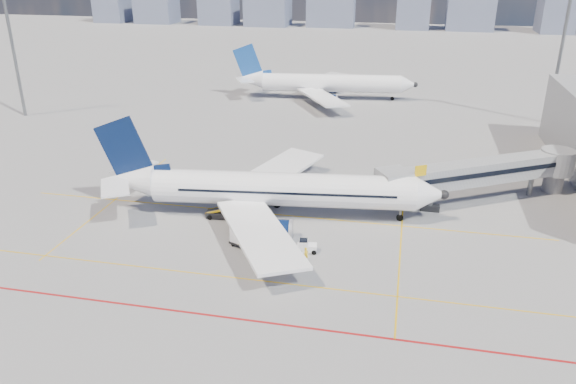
% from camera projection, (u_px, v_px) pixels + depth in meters
% --- Properties ---
extents(ground, '(420.00, 420.00, 0.00)m').
position_uv_depth(ground, '(258.00, 248.00, 56.44)').
color(ground, gray).
rests_on(ground, ground).
extents(apron_markings, '(90.00, 35.12, 0.01)m').
position_uv_depth(apron_markings, '(242.00, 266.00, 53.02)').
color(apron_markings, '#D8A30B').
rests_on(apron_markings, ground).
extents(jet_bridge, '(23.55, 15.78, 6.30)m').
position_uv_depth(jet_bridge, '(489.00, 172.00, 65.66)').
color(jet_bridge, '#95979D').
rests_on(jet_bridge, ground).
extents(floodlight_mast_nw, '(3.20, 0.61, 25.45)m').
position_uv_depth(floodlight_mast_nw, '(11.00, 40.00, 97.85)').
color(floodlight_mast_nw, slate).
rests_on(floodlight_mast_nw, ground).
extents(floodlight_mast_ne, '(3.20, 0.61, 25.45)m').
position_uv_depth(floodlight_mast_ne, '(562.00, 44.00, 93.34)').
color(floodlight_mast_ne, slate).
rests_on(floodlight_mast_ne, ground).
extents(distant_skyline, '(248.76, 15.14, 27.89)m').
position_uv_depth(distant_skyline, '(426.00, 3.00, 220.33)').
color(distant_skyline, slate).
rests_on(distant_skyline, ground).
extents(main_aircraft, '(38.61, 33.56, 11.30)m').
position_uv_depth(main_aircraft, '(268.00, 189.00, 62.11)').
color(main_aircraft, white).
rests_on(main_aircraft, ground).
extents(second_aircraft, '(37.25, 32.40, 10.96)m').
position_uv_depth(second_aircraft, '(323.00, 83.00, 113.92)').
color(second_aircraft, white).
rests_on(second_aircraft, ground).
extents(baggage_tug, '(2.07, 1.43, 1.34)m').
position_uv_depth(baggage_tug, '(306.00, 246.00, 55.34)').
color(baggage_tug, white).
rests_on(baggage_tug, ground).
extents(cargo_dolly, '(4.40, 3.13, 2.21)m').
position_uv_depth(cargo_dolly, '(250.00, 237.00, 56.00)').
color(cargo_dolly, black).
rests_on(cargo_dolly, ground).
extents(belt_loader, '(5.73, 1.79, 2.32)m').
position_uv_depth(belt_loader, '(225.00, 213.00, 62.58)').
color(belt_loader, black).
rests_on(belt_loader, ground).
extents(ramp_worker, '(0.62, 0.66, 1.52)m').
position_uv_depth(ramp_worker, '(306.00, 255.00, 53.52)').
color(ramp_worker, yellow).
rests_on(ramp_worker, ground).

